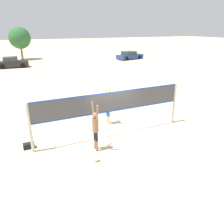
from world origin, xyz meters
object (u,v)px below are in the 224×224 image
object	(u,v)px
player_spiker	(95,126)
volleyball_net	(112,105)
player_blocker	(108,104)
tree_left_cluster	(20,38)
volleyball	(96,159)
gear_bag	(29,146)
parked_car_near	(130,56)
parked_car_mid	(12,63)

from	to	relation	value
player_spiker	volleyball_net	bearing A→B (deg)	-51.01
player_blocker	tree_left_cluster	xyz separation A→B (m)	(-2.49, 30.62, 2.33)
volleyball	gear_bag	distance (m)	3.32
parked_car_near	tree_left_cluster	bearing A→B (deg)	144.58
volleyball_net	parked_car_near	world-z (taller)	volleyball_net
volleyball_net	tree_left_cluster	distance (m)	32.10
parked_car_near	parked_car_mid	world-z (taller)	parked_car_mid
volleyball	parked_car_mid	world-z (taller)	parked_car_mid
volleyball_net	tree_left_cluster	world-z (taller)	tree_left_cluster
volleyball_net	player_blocker	world-z (taller)	volleyball_net
volleyball_net	player_spiker	bearing A→B (deg)	-141.01
player_blocker	volleyball	distance (m)	3.93
player_spiker	player_blocker	bearing A→B (deg)	-34.65
volleyball_net	parked_car_near	distance (m)	28.65
player_blocker	gear_bag	world-z (taller)	player_blocker
player_blocker	gear_bag	bearing A→B (deg)	-77.61
volleyball	tree_left_cluster	world-z (taller)	tree_left_cluster
gear_bag	tree_left_cluster	distance (m)	31.82
player_spiker	volleyball	xyz separation A→B (m)	(-0.32, -0.85, -1.08)
volleyball_net	tree_left_cluster	xyz separation A→B (m)	(-2.12, 31.97, 1.90)
gear_bag	volleyball	bearing A→B (deg)	-43.00
player_spiker	tree_left_cluster	xyz separation A→B (m)	(-0.85, 33.00, 2.33)
player_blocker	volleyball	xyz separation A→B (m)	(-1.96, -3.23, -1.08)
player_spiker	parked_car_near	bearing A→B (deg)	-31.98
player_spiker	volleyball	size ratio (longest dim) A/B	10.16
parked_car_near	tree_left_cluster	xyz separation A→B (m)	(-16.83, 7.40, 2.91)
volleyball	gear_bag	size ratio (longest dim) A/B	0.45
volleyball	parked_car_near	distance (m)	31.07
player_blocker	gear_bag	size ratio (longest dim) A/B	4.61
parked_car_mid	tree_left_cluster	distance (m)	8.66
volleyball	parked_car_mid	size ratio (longest dim) A/B	0.05
parked_car_mid	gear_bag	bearing A→B (deg)	-88.02
player_spiker	parked_car_mid	xyz separation A→B (m)	(-2.66, 25.04, -0.54)
player_spiker	volleyball	world-z (taller)	player_spiker
volleyball_net	parked_car_mid	world-z (taller)	volleyball_net
player_blocker	volleyball	world-z (taller)	player_blocker
gear_bag	parked_car_near	distance (m)	30.59
parked_car_mid	player_spiker	bearing A→B (deg)	-81.75
player_blocker	gear_bag	distance (m)	4.62
gear_bag	player_blocker	bearing A→B (deg)	12.39
volleyball_net	player_blocker	distance (m)	1.46
player_spiker	gear_bag	distance (m)	3.27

